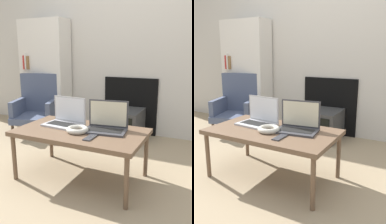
% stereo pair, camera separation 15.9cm
% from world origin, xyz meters
% --- Properties ---
extents(ground_plane, '(14.00, 14.00, 0.00)m').
position_xyz_m(ground_plane, '(0.00, 0.00, 0.00)').
color(ground_plane, '#998466').
extents(wall_back, '(7.00, 0.08, 2.60)m').
position_xyz_m(wall_back, '(-0.00, 1.69, 1.29)').
color(wall_back, beige).
rests_on(wall_back, ground_plane).
extents(table, '(1.07, 0.61, 0.43)m').
position_xyz_m(table, '(0.00, 0.27, 0.39)').
color(table, brown).
rests_on(table, ground_plane).
extents(laptop_left, '(0.36, 0.24, 0.24)m').
position_xyz_m(laptop_left, '(-0.20, 0.35, 0.49)').
color(laptop_left, '#B2B2B7').
rests_on(laptop_left, table).
extents(laptop_right, '(0.36, 0.26, 0.24)m').
position_xyz_m(laptop_right, '(0.20, 0.35, 0.49)').
color(laptop_right, '#38383D').
rests_on(laptop_right, table).
extents(headphones, '(0.18, 0.18, 0.04)m').
position_xyz_m(headphones, '(-0.00, 0.21, 0.45)').
color(headphones, beige).
rests_on(headphones, table).
extents(phone, '(0.06, 0.15, 0.01)m').
position_xyz_m(phone, '(0.16, 0.13, 0.43)').
color(phone, '#333338').
rests_on(phone, table).
extents(tv, '(0.44, 0.47, 0.37)m').
position_xyz_m(tv, '(-0.01, 1.41, 0.18)').
color(tv, '#383838').
rests_on(tv, ground_plane).
extents(armchair, '(0.68, 0.69, 0.78)m').
position_xyz_m(armchair, '(-1.16, 1.19, 0.37)').
color(armchair, '#47516B').
rests_on(armchair, ground_plane).
extents(bookshelf, '(0.69, 0.32, 1.51)m').
position_xyz_m(bookshelf, '(-1.24, 1.49, 0.75)').
color(bookshelf, silver).
rests_on(bookshelf, ground_plane).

